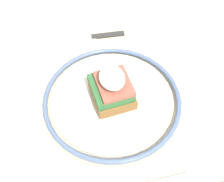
% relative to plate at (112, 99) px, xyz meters
% --- Properties ---
extents(dining_table, '(1.11, 0.65, 0.77)m').
position_rel_plate_xyz_m(dining_table, '(0.04, -0.04, -0.14)').
color(dining_table, '#C6B28E').
rests_on(dining_table, ground_plane).
extents(plate, '(0.27, 0.27, 0.02)m').
position_rel_plate_xyz_m(plate, '(0.00, 0.00, 0.00)').
color(plate, silver).
rests_on(plate, dining_table).
extents(sandwich, '(0.08, 0.07, 0.08)m').
position_rel_plate_xyz_m(sandwich, '(0.00, 0.00, 0.04)').
color(sandwich, brown).
rests_on(sandwich, plate).
extents(knife, '(0.04, 0.18, 0.01)m').
position_rel_plate_xyz_m(knife, '(0.19, -0.01, -0.01)').
color(knife, '#2D2D2D').
rests_on(knife, dining_table).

